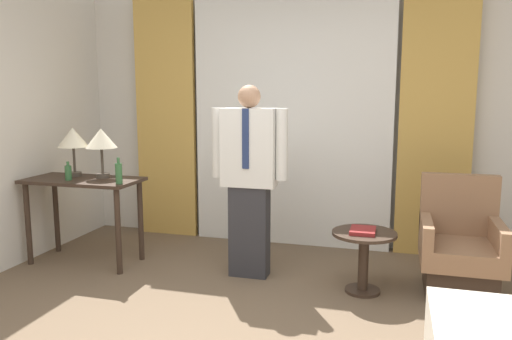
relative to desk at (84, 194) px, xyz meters
name	(u,v)px	position (x,y,z in m)	size (l,w,h in m)	color
wall_back	(293,114)	(1.71, 1.22, 0.70)	(10.00, 0.06, 2.70)	silver
curtain_sheer_center	(291,121)	(1.71, 1.09, 0.64)	(2.03, 0.06, 2.58)	white
curtain_drape_left	(166,119)	(0.32, 1.09, 0.64)	(0.67, 0.06, 2.58)	gold
curtain_drape_right	(436,123)	(3.11, 1.09, 0.64)	(0.67, 0.06, 2.58)	gold
desk	(84,194)	(0.00, 0.00, 0.00)	(1.05, 0.52, 0.79)	#38281E
table_lamp_left	(73,139)	(-0.15, 0.10, 0.49)	(0.28, 0.28, 0.46)	#4C4238
table_lamp_right	(101,140)	(0.15, 0.10, 0.49)	(0.28, 0.28, 0.46)	#4C4238
bottle_near_edge	(119,173)	(0.46, -0.14, 0.24)	(0.06, 0.06, 0.23)	#336638
bottle_by_lamp	(68,172)	(-0.08, -0.10, 0.21)	(0.06, 0.06, 0.17)	#336638
person	(249,175)	(1.57, 0.09, 0.23)	(0.66, 0.22, 1.64)	#2D2D33
armchair	(460,252)	(3.28, 0.19, -0.33)	(0.60, 0.65, 0.91)	#38281E
side_table	(364,251)	(2.55, -0.03, -0.31)	(0.51, 0.51, 0.49)	#38281E
book	(363,231)	(2.53, -0.05, -0.14)	(0.19, 0.24, 0.03)	maroon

